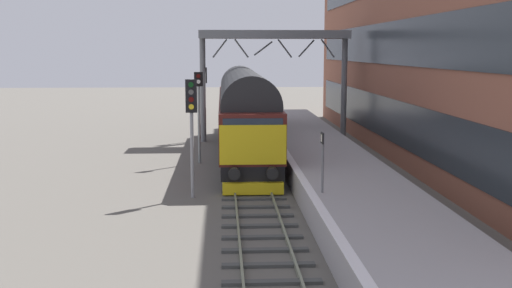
{
  "coord_description": "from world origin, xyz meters",
  "views": [
    {
      "loc": [
        -1.19,
        -27.79,
        5.71
      ],
      "look_at": [
        0.2,
        -2.04,
        1.83
      ],
      "focal_mm": 43.83,
      "sensor_mm": 36.0,
      "label": 1
    }
  ],
  "objects_px": {
    "diesel_locomotive": "(244,110)",
    "platform_number_sign": "(322,153)",
    "signal_post_mid": "(199,107)",
    "signal_post_near": "(192,121)",
    "signal_post_far": "(204,94)"
  },
  "relations": [
    {
      "from": "signal_post_mid",
      "to": "platform_number_sign",
      "type": "height_order",
      "value": "signal_post_mid"
    },
    {
      "from": "signal_post_mid",
      "to": "signal_post_far",
      "type": "height_order",
      "value": "signal_post_far"
    },
    {
      "from": "diesel_locomotive",
      "to": "signal_post_mid",
      "type": "bearing_deg",
      "value": -136.13
    },
    {
      "from": "signal_post_near",
      "to": "platform_number_sign",
      "type": "distance_m",
      "value": 5.85
    },
    {
      "from": "signal_post_far",
      "to": "platform_number_sign",
      "type": "height_order",
      "value": "signal_post_far"
    },
    {
      "from": "signal_post_mid",
      "to": "signal_post_near",
      "type": "bearing_deg",
      "value": -90.0
    },
    {
      "from": "signal_post_mid",
      "to": "signal_post_far",
      "type": "distance_m",
      "value": 8.25
    },
    {
      "from": "diesel_locomotive",
      "to": "signal_post_far",
      "type": "bearing_deg",
      "value": 111.72
    },
    {
      "from": "signal_post_near",
      "to": "signal_post_far",
      "type": "distance_m",
      "value": 15.83
    },
    {
      "from": "diesel_locomotive",
      "to": "signal_post_mid",
      "type": "xyz_separation_m",
      "value": [
        -2.38,
        -2.28,
        0.39
      ]
    },
    {
      "from": "diesel_locomotive",
      "to": "platform_number_sign",
      "type": "bearing_deg",
      "value": -81.18
    },
    {
      "from": "diesel_locomotive",
      "to": "signal_post_near",
      "type": "bearing_deg",
      "value": -103.53
    },
    {
      "from": "diesel_locomotive",
      "to": "platform_number_sign",
      "type": "relative_size",
      "value": 9.66
    },
    {
      "from": "diesel_locomotive",
      "to": "signal_post_near",
      "type": "relative_size",
      "value": 4.21
    },
    {
      "from": "signal_post_far",
      "to": "platform_number_sign",
      "type": "xyz_separation_m",
      "value": [
        4.48,
        -19.53,
        -0.63
      ]
    }
  ]
}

